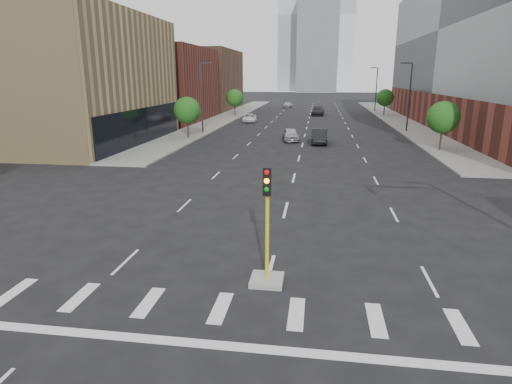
% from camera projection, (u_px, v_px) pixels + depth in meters
% --- Properties ---
extents(sidewalk_left_far, '(5.00, 92.00, 0.15)m').
position_uv_depth(sidewalk_left_far, '(229.00, 116.00, 79.98)').
color(sidewalk_left_far, gray).
rests_on(sidewalk_left_far, ground).
extents(sidewalk_right_far, '(5.00, 92.00, 0.15)m').
position_uv_depth(sidewalk_right_far, '(394.00, 118.00, 75.82)').
color(sidewalk_right_far, gray).
rests_on(sidewalk_right_far, ground).
extents(building_left_mid, '(20.00, 24.00, 14.00)m').
position_uv_depth(building_left_mid, '(55.00, 80.00, 47.42)').
color(building_left_mid, tan).
rests_on(building_left_mid, ground).
extents(building_left_far_a, '(20.00, 22.00, 12.00)m').
position_uv_depth(building_left_far_a, '(146.00, 84.00, 72.51)').
color(building_left_far_a, brown).
rests_on(building_left_far_a, ground).
extents(building_left_far_b, '(20.00, 24.00, 13.00)m').
position_uv_depth(building_left_far_b, '(191.00, 80.00, 97.20)').
color(building_left_far_b, brown).
rests_on(building_left_far_b, ground).
extents(tower_left, '(22.00, 22.00, 70.00)m').
position_uv_depth(tower_left, '(302.00, 17.00, 209.21)').
color(tower_left, '#B2B7BC').
rests_on(tower_left, ground).
extents(tower_right, '(20.00, 20.00, 80.00)m').
position_uv_depth(tower_right, '(337.00, 16.00, 243.60)').
color(tower_right, '#B2B7BC').
rests_on(tower_right, ground).
extents(tower_mid, '(18.00, 18.00, 44.00)m').
position_uv_depth(tower_mid, '(318.00, 42.00, 192.43)').
color(tower_mid, slate).
rests_on(tower_mid, ground).
extents(median_traffic_signal, '(1.20, 1.20, 4.40)m').
position_uv_depth(median_traffic_signal, '(267.00, 259.00, 15.57)').
color(median_traffic_signal, '#999993').
rests_on(median_traffic_signal, ground).
extents(streetlight_right_a, '(1.60, 0.22, 9.07)m').
position_uv_depth(streetlight_right_a, '(409.00, 94.00, 56.60)').
color(streetlight_right_a, '#2D2D30').
rests_on(streetlight_right_a, ground).
extents(streetlight_right_b, '(1.60, 0.22, 9.07)m').
position_uv_depth(streetlight_right_b, '(376.00, 87.00, 90.02)').
color(streetlight_right_b, '#2D2D30').
rests_on(streetlight_right_b, ground).
extents(streetlight_left, '(1.60, 0.22, 9.07)m').
position_uv_depth(streetlight_left, '(202.00, 95.00, 55.54)').
color(streetlight_left, '#2D2D30').
rests_on(streetlight_left, ground).
extents(tree_left_near, '(3.20, 3.20, 4.85)m').
position_uv_depth(tree_left_near, '(187.00, 110.00, 51.28)').
color(tree_left_near, '#382619').
rests_on(tree_left_near, ground).
extents(tree_left_far, '(3.20, 3.20, 4.85)m').
position_uv_depth(tree_left_far, '(235.00, 98.00, 79.92)').
color(tree_left_far, '#382619').
rests_on(tree_left_far, ground).
extents(tree_right_near, '(3.20, 3.20, 4.85)m').
position_uv_depth(tree_right_near, '(443.00, 117.00, 42.62)').
color(tree_right_near, '#382619').
rests_on(tree_right_near, ground).
extents(tree_right_far, '(3.20, 3.20, 4.85)m').
position_uv_depth(tree_right_far, '(385.00, 98.00, 80.81)').
color(tree_right_far, '#382619').
rests_on(tree_right_far, ground).
extents(car_near_left, '(2.39, 4.59, 1.49)m').
position_uv_depth(car_near_left, '(291.00, 135.00, 50.09)').
color(car_near_left, '#AFAFB3').
rests_on(car_near_left, ground).
extents(car_mid_right, '(1.83, 4.98, 1.63)m').
position_uv_depth(car_mid_right, '(319.00, 136.00, 48.16)').
color(car_mid_right, black).
rests_on(car_mid_right, ground).
extents(car_far_left, '(2.64, 4.96, 1.33)m').
position_uv_depth(car_far_left, '(250.00, 118.00, 70.56)').
color(car_far_left, white).
rests_on(car_far_left, ground).
extents(car_deep_right, '(2.55, 5.69, 1.62)m').
position_uv_depth(car_deep_right, '(318.00, 111.00, 82.42)').
color(car_deep_right, black).
rests_on(car_deep_right, ground).
extents(car_distant, '(2.32, 4.34, 1.40)m').
position_uv_depth(car_distant, '(288.00, 105.00, 102.29)').
color(car_distant, silver).
rests_on(car_distant, ground).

